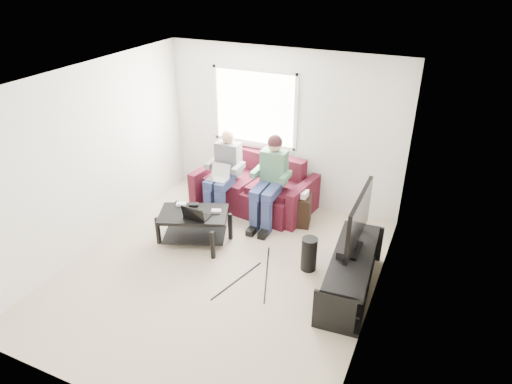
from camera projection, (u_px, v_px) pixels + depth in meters
floor at (221, 271)px, 6.24m from camera, size 4.50×4.50×0.00m
ceiling at (212, 81)px, 5.02m from camera, size 4.50×4.50×0.00m
wall_back at (283, 129)px, 7.44m from camera, size 4.50×0.00×4.50m
wall_front at (88, 298)px, 3.82m from camera, size 4.50×0.00×4.50m
wall_left at (91, 159)px, 6.35m from camera, size 0.00×4.50×4.50m
wall_right at (380, 221)px, 4.90m from camera, size 0.00×4.50×4.50m
window at (255, 108)px, 7.47m from camera, size 1.48×0.04×1.28m
sofa at (255, 189)px, 7.66m from camera, size 2.01×1.12×0.89m
person_left at (224, 170)px, 7.33m from camera, size 0.40×0.70×1.37m
person_right at (270, 175)px, 7.03m from camera, size 0.40×0.71×1.41m
laptop_silver at (218, 176)px, 7.19m from camera, size 0.33×0.24×0.24m
coffee_table at (194, 220)px, 6.71m from camera, size 1.13×0.92×0.49m
laptop_black at (197, 210)px, 6.48m from camera, size 0.41×0.36×0.24m
controller_a at (181, 204)px, 6.84m from camera, size 0.16×0.14×0.04m
controller_b at (194, 205)px, 6.82m from camera, size 0.16×0.14×0.04m
controller_c at (216, 211)px, 6.65m from camera, size 0.16×0.14×0.04m
tv_stand at (351, 275)px, 5.77m from camera, size 0.61×1.65×0.54m
tv at (359, 220)px, 5.50m from camera, size 0.12×1.10×0.81m
soundbar at (346, 246)px, 5.73m from camera, size 0.12×0.50×0.10m
drink_cup at (361, 226)px, 6.13m from camera, size 0.08×0.08×0.12m
console_white at (343, 289)px, 5.41m from camera, size 0.30×0.22×0.06m
console_grey at (357, 257)px, 5.97m from camera, size 0.34×0.26×0.08m
console_black at (350, 272)px, 5.69m from camera, size 0.38×0.30×0.07m
subwoofer at (309, 254)px, 6.16m from camera, size 0.21×0.21×0.49m
keyboard_floor at (336, 289)px, 5.88m from camera, size 0.34×0.51×0.03m
end_table at (300, 209)px, 7.19m from camera, size 0.33×0.33×0.60m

